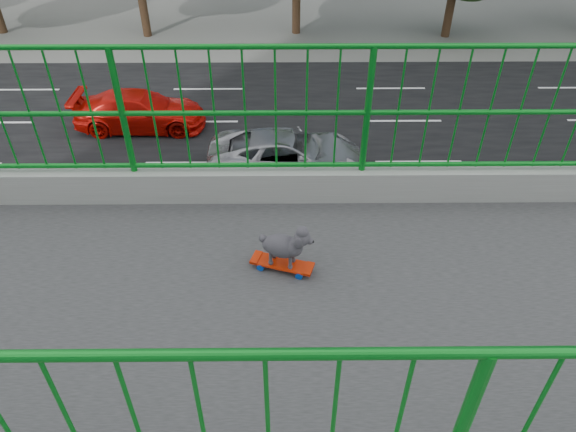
% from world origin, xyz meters
% --- Properties ---
extents(road, '(18.00, 90.00, 0.02)m').
position_xyz_m(road, '(-13.00, 0.00, 0.01)').
color(road, black).
rests_on(road, ground).
extents(skateboard, '(0.28, 0.50, 0.06)m').
position_xyz_m(skateboard, '(-0.46, 3.30, 7.05)').
color(skateboard, red).
rests_on(skateboard, footbridge).
extents(poodle, '(0.25, 0.41, 0.35)m').
position_xyz_m(poodle, '(-0.45, 3.32, 7.25)').
color(poodle, '#312D33').
rests_on(poodle, skateboard).
extents(car_2, '(2.39, 5.19, 1.44)m').
position_xyz_m(car_2, '(-12.40, 3.41, 0.72)').
color(car_2, '#949599').
rests_on(car_2, ground).
extents(car_3, '(1.98, 4.87, 1.41)m').
position_xyz_m(car_3, '(-15.60, -2.13, 0.71)').
color(car_3, red).
rests_on(car_3, ground).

